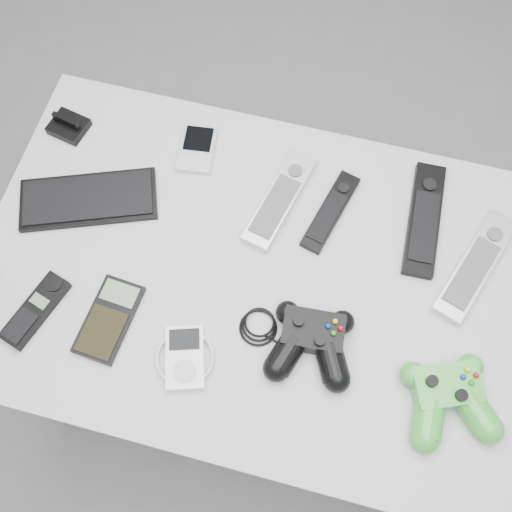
% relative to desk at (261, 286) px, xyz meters
% --- Properties ---
extents(floor, '(3.50, 3.50, 0.00)m').
position_rel_desk_xyz_m(floor, '(-0.09, -0.05, -0.67)').
color(floor, slate).
rests_on(floor, ground).
extents(desk, '(1.09, 0.70, 0.73)m').
position_rel_desk_xyz_m(desk, '(0.00, 0.00, 0.00)').
color(desk, '#969799').
rests_on(desk, floor).
extents(pda_keyboard, '(0.29, 0.20, 0.02)m').
position_rel_desk_xyz_m(pda_keyboard, '(-0.37, 0.07, 0.07)').
color(pda_keyboard, black).
rests_on(pda_keyboard, desk).
extents(dock_bracket, '(0.08, 0.08, 0.04)m').
position_rel_desk_xyz_m(dock_bracket, '(-0.48, 0.22, 0.08)').
color(dock_bracket, black).
rests_on(dock_bracket, desk).
extents(pda, '(0.08, 0.12, 0.02)m').
position_rel_desk_xyz_m(pda, '(-0.20, 0.23, 0.07)').
color(pda, silver).
rests_on(pda, desk).
extents(remote_silver_a, '(0.11, 0.23, 0.02)m').
position_rel_desk_xyz_m(remote_silver_a, '(-0.00, 0.16, 0.08)').
color(remote_silver_a, silver).
rests_on(remote_silver_a, desk).
extents(remote_black_a, '(0.09, 0.19, 0.02)m').
position_rel_desk_xyz_m(remote_black_a, '(0.10, 0.16, 0.07)').
color(remote_black_a, black).
rests_on(remote_black_a, desk).
extents(remote_black_b, '(0.07, 0.25, 0.02)m').
position_rel_desk_xyz_m(remote_black_b, '(0.28, 0.19, 0.08)').
color(remote_black_b, black).
rests_on(remote_black_b, desk).
extents(remote_silver_b, '(0.14, 0.25, 0.02)m').
position_rel_desk_xyz_m(remote_silver_b, '(0.39, 0.12, 0.08)').
color(remote_silver_b, '#B8B8BF').
rests_on(remote_silver_b, desk).
extents(cordless_handset, '(0.09, 0.16, 0.02)m').
position_rel_desk_xyz_m(cordless_handset, '(-0.38, -0.18, 0.08)').
color(cordless_handset, black).
rests_on(cordless_handset, desk).
extents(calculator, '(0.09, 0.16, 0.02)m').
position_rel_desk_xyz_m(calculator, '(-0.25, -0.16, 0.07)').
color(calculator, black).
rests_on(calculator, desk).
extents(mp3_player, '(0.14, 0.14, 0.02)m').
position_rel_desk_xyz_m(mp3_player, '(-0.09, -0.19, 0.07)').
color(mp3_player, white).
rests_on(mp3_player, desk).
extents(controller_black, '(0.28, 0.18, 0.05)m').
position_rel_desk_xyz_m(controller_black, '(0.12, -0.11, 0.09)').
color(controller_black, black).
rests_on(controller_black, desk).
extents(controller_green, '(0.21, 0.22, 0.05)m').
position_rel_desk_xyz_m(controller_green, '(0.37, -0.14, 0.09)').
color(controller_green, green).
rests_on(controller_green, desk).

